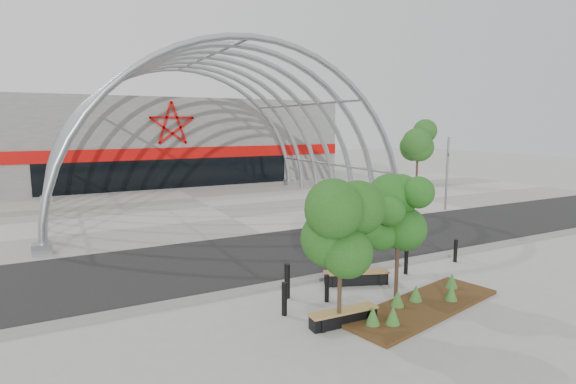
# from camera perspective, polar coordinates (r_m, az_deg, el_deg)

# --- Properties ---
(ground) EXTENTS (140.00, 140.00, 0.00)m
(ground) POSITION_cam_1_polar(r_m,az_deg,el_deg) (17.49, 6.16, -10.21)
(ground) COLOR #979792
(ground) RESTS_ON ground
(road) EXTENTS (140.00, 7.00, 0.02)m
(road) POSITION_cam_1_polar(r_m,az_deg,el_deg) (20.36, 0.66, -7.42)
(road) COLOR black
(road) RESTS_ON ground
(forecourt) EXTENTS (60.00, 17.00, 0.04)m
(forecourt) POSITION_cam_1_polar(r_m,az_deg,el_deg) (31.18, -9.81, -1.89)
(forecourt) COLOR gray
(forecourt) RESTS_ON ground
(kerb) EXTENTS (60.00, 0.50, 0.12)m
(kerb) POSITION_cam_1_polar(r_m,az_deg,el_deg) (17.28, 6.63, -10.25)
(kerb) COLOR slate
(kerb) RESTS_ON ground
(arena_building) EXTENTS (34.00, 15.24, 8.00)m
(arena_building) POSITION_cam_1_polar(r_m,az_deg,el_deg) (48.12, -16.51, 6.29)
(arena_building) COLOR slate
(arena_building) RESTS_ON ground
(vault_canopy) EXTENTS (20.80, 15.80, 20.36)m
(vault_canopy) POSITION_cam_1_polar(r_m,az_deg,el_deg) (31.18, -9.81, -1.90)
(vault_canopy) COLOR #989EA2
(vault_canopy) RESTS_ON ground
(planting_bed) EXTENTS (6.13, 3.04, 0.62)m
(planting_bed) POSITION_cam_1_polar(r_m,az_deg,el_deg) (14.80, 16.50, -13.48)
(planting_bed) COLOR #37250E
(planting_bed) RESTS_ON ground
(signal_pole) EXTENTS (0.26, 0.68, 4.84)m
(signal_pole) POSITION_cam_1_polar(r_m,az_deg,el_deg) (30.95, 19.54, 2.35)
(signal_pole) COLOR gray
(signal_pole) RESTS_ON ground
(street_tree_0) EXTENTS (1.65, 1.65, 3.76)m
(street_tree_0) POSITION_cam_1_polar(r_m,az_deg,el_deg) (12.26, 6.69, -5.25)
(street_tree_0) COLOR #332517
(street_tree_0) RESTS_ON ground
(street_tree_1) EXTENTS (1.60, 1.60, 3.78)m
(street_tree_1) POSITION_cam_1_polar(r_m,az_deg,el_deg) (14.86, 13.88, -2.94)
(street_tree_1) COLOR black
(street_tree_1) RESTS_ON ground
(bench_0) EXTENTS (2.10, 0.55, 0.44)m
(bench_0) POSITION_cam_1_polar(r_m,az_deg,el_deg) (13.27, 7.07, -15.52)
(bench_0) COLOR black
(bench_0) RESTS_ON ground
(bench_1) EXTENTS (2.32, 1.27, 0.48)m
(bench_1) POSITION_cam_1_polar(r_m,az_deg,el_deg) (16.38, 8.64, -10.71)
(bench_1) COLOR black
(bench_1) RESTS_ON ground
(bollard_0) EXTENTS (0.18, 0.18, 1.14)m
(bollard_0) POSITION_cam_1_polar(r_m,az_deg,el_deg) (14.88, -0.10, -11.25)
(bollard_0) COLOR black
(bollard_0) RESTS_ON ground
(bollard_1) EXTENTS (0.16, 0.16, 1.01)m
(bollard_1) POSITION_cam_1_polar(r_m,az_deg,el_deg) (13.65, -0.47, -13.43)
(bollard_1) COLOR black
(bollard_1) RESTS_ON ground
(bollard_2) EXTENTS (0.14, 0.14, 0.89)m
(bollard_2) POSITION_cam_1_polar(r_m,az_deg,el_deg) (14.68, 4.96, -12.08)
(bollard_2) COLOR black
(bollard_2) RESTS_ON ground
(bollard_3) EXTENTS (0.15, 0.15, 0.92)m
(bollard_3) POSITION_cam_1_polar(r_m,az_deg,el_deg) (17.73, 14.77, -8.63)
(bollard_3) COLOR black
(bollard_3) RESTS_ON ground
(bollard_4) EXTENTS (0.15, 0.15, 0.95)m
(bollard_4) POSITION_cam_1_polar(r_m,az_deg,el_deg) (19.86, 20.50, -7.00)
(bollard_4) COLOR black
(bollard_4) RESTS_ON ground
(bg_tree_1) EXTENTS (2.70, 2.70, 5.91)m
(bg_tree_1) POSITION_cam_1_polar(r_m,az_deg,el_deg) (43.87, 16.21, 6.45)
(bg_tree_1) COLOR black
(bg_tree_1) RESTS_ON ground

